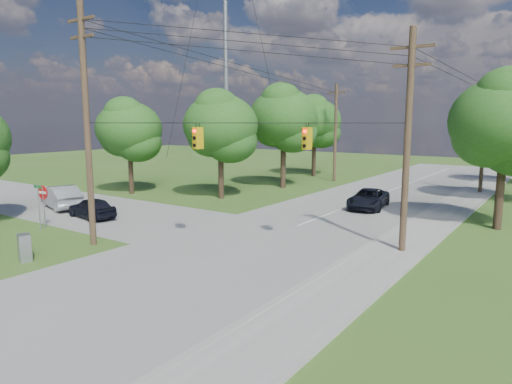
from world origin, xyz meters
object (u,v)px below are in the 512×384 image
Objects in this scene: pole_ne at (408,139)px; control_cabinet at (25,248)px; pole_sw at (87,122)px; pole_north_e at (484,134)px; car_main_north at (368,199)px; pole_north_w at (335,132)px; car_cross_silver at (61,197)px; do_not_enter_sign at (43,197)px; car_cross_dark at (92,208)px.

pole_ne reaches higher than control_cabinet.
pole_north_e is (13.50, 29.60, -1.10)m from pole_sw.
car_main_north is 22.38m from control_cabinet.
control_cabinet is at bearing -92.65° from pole_sw.
pole_north_w reaches higher than car_cross_silver.
car_main_north is 1.95× the size of do_not_enter_sign.
pole_north_w is 2.00× the size of car_main_north.
control_cabinet is (-13.66, -33.09, -4.51)m from pole_north_e.
car_cross_silver is at bearing -154.15° from car_main_north.
pole_sw is 29.62m from pole_north_w.
car_main_north is at bearing 65.07° from pole_sw.
car_cross_silver is (-23.68, -2.92, -4.60)m from pole_ne.
car_cross_dark is 3.44m from do_not_enter_sign.
pole_sw is 4.67× the size of do_not_enter_sign.
pole_north_e is 14.14m from car_main_north.
pole_ne is 18.25m from control_cabinet.
control_cabinet is at bearing -41.78° from do_not_enter_sign.
car_cross_dark is (-5.47, 3.84, -5.52)m from pole_sw.
pole_ne is at bearing 59.17° from control_cabinet.
do_not_enter_sign is (-18.95, -7.00, -3.61)m from pole_ne.
car_cross_silver is 6.33m from do_not_enter_sign.
pole_north_e is 2.00× the size of car_main_north.
car_main_north is 4.01× the size of control_cabinet.
pole_ne reaches higher than pole_north_w.
pole_north_w is 2.51× the size of car_cross_dark.
pole_ne reaches higher than car_cross_dark.
pole_ne reaches higher than car_main_north.
pole_north_e is 36.08m from control_cabinet.
car_cross_dark is at bearing -126.38° from pole_north_e.
do_not_enter_sign is (0.03, -3.25, 1.15)m from car_cross_dark.
car_main_north is (-5.45, -12.28, -4.41)m from pole_north_e.
pole_north_e is at bearing 57.20° from car_main_north.
pole_ne is at bearing 16.22° from do_not_enter_sign.
pole_north_w is at bearing 90.77° from pole_sw.
pole_sw is 1.14× the size of pole_ne.
pole_sw reaches higher than do_not_enter_sign.
pole_north_e reaches higher than control_cabinet.
pole_ne is 22.00m from pole_north_e.
do_not_enter_sign is (-18.95, -29.00, -3.27)m from pole_north_e.
pole_north_w is 33.40m from control_cabinet.
car_main_north reaches higher than car_cross_dark.
pole_sw reaches higher than pole_ne.
pole_sw is 15.51m from pole_ne.
car_cross_dark is at bearing -143.97° from car_main_north.
control_cabinet is 0.48× the size of do_not_enter_sign.
pole_north_e is at bearing 0.00° from pole_north_w.
pole_ne is 20.52m from do_not_enter_sign.
pole_sw is at bearing 61.83° from car_cross_dark.
car_main_north is (-5.45, 9.72, -4.74)m from pole_ne.
car_main_north is at bearing 88.56° from control_cabinet.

